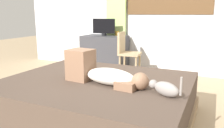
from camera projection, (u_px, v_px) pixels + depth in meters
The scene contains 10 objects.
ground_plane at pixel (104, 118), 2.69m from camera, with size 16.00×16.00×0.00m, color tan.
back_wall_with_window at pixel (160, 0), 4.59m from camera, with size 6.40×0.14×2.90m.
bed at pixel (97, 100), 2.64m from camera, with size 2.08×1.73×0.47m.
person_lying at pixel (102, 73), 2.44m from camera, with size 0.94×0.33×0.34m.
cat at pixel (165, 88), 2.08m from camera, with size 0.33×0.22×0.21m.
desk at pixel (105, 53), 4.89m from camera, with size 0.90×0.56×0.74m.
tv_monitor at pixel (104, 27), 4.78m from camera, with size 0.48×0.10×0.35m.
cup at pixel (117, 33), 4.88m from camera, with size 0.08×0.08×0.09m, color gold.
chair_by_desk at pixel (126, 51), 4.31m from camera, with size 0.41×0.41×0.86m.
curtain_left at pixel (116, 15), 4.91m from camera, with size 0.44×0.06×2.34m, color #ADCC75.
Camera 1 is at (1.13, -2.23, 1.20)m, focal length 36.99 mm.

